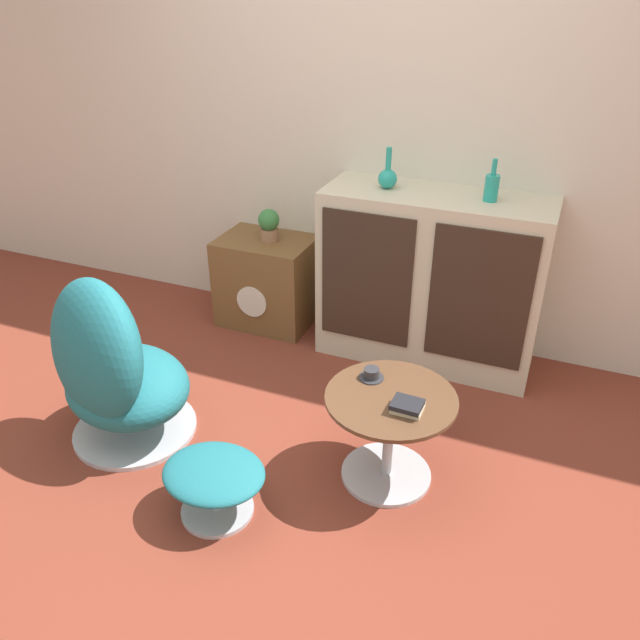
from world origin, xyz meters
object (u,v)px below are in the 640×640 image
(tv_console, at_px, (267,281))
(coffee_table, at_px, (389,428))
(vase_inner_left, at_px, (492,187))
(teacup, at_px, (371,374))
(book_stack, at_px, (407,406))
(egg_chair, at_px, (113,370))
(ottoman, at_px, (214,478))
(sideboard, at_px, (430,280))
(potted_plant, at_px, (269,224))
(vase_leftmost, at_px, (388,177))

(tv_console, distance_m, coffee_table, 1.55)
(coffee_table, relative_size, vase_inner_left, 2.63)
(teacup, xyz_separation_m, book_stack, (0.20, -0.16, 0.00))
(teacup, bearing_deg, egg_chair, -164.09)
(egg_chair, distance_m, ottoman, 0.73)
(tv_console, xyz_separation_m, teacup, (1.00, -0.98, 0.18))
(sideboard, relative_size, potted_plant, 6.19)
(tv_console, height_order, teacup, tv_console)
(coffee_table, height_order, vase_inner_left, vase_inner_left)
(teacup, distance_m, book_stack, 0.26)
(book_stack, bearing_deg, coffee_table, 142.25)
(sideboard, bearing_deg, vase_leftmost, 179.20)
(vase_leftmost, bearing_deg, coffee_table, -70.47)
(coffee_table, height_order, book_stack, book_stack)
(potted_plant, relative_size, teacup, 1.77)
(vase_inner_left, bearing_deg, teacup, -106.22)
(teacup, bearing_deg, coffee_table, -38.64)
(sideboard, xyz_separation_m, egg_chair, (-1.15, -1.28, -0.10))
(coffee_table, xyz_separation_m, teacup, (-0.12, 0.10, 0.18))
(ottoman, bearing_deg, vase_inner_left, 63.97)
(book_stack, bearing_deg, egg_chair, -173.14)
(sideboard, bearing_deg, coffee_table, -84.67)
(sideboard, xyz_separation_m, potted_plant, (-1.00, 0.02, 0.17))
(ottoman, relative_size, vase_inner_left, 2.04)
(sideboard, distance_m, book_stack, 1.13)
(coffee_table, bearing_deg, book_stack, -37.75)
(tv_console, xyz_separation_m, coffee_table, (1.12, -1.07, -0.01))
(coffee_table, relative_size, potted_plant, 2.87)
(egg_chair, height_order, coffee_table, egg_chair)
(vase_inner_left, bearing_deg, book_stack, -93.81)
(tv_console, relative_size, book_stack, 4.55)
(ottoman, xyz_separation_m, book_stack, (0.67, 0.41, 0.27))
(book_stack, bearing_deg, vase_inner_left, 86.19)
(tv_console, relative_size, vase_inner_left, 2.69)
(tv_console, distance_m, teacup, 1.41)
(sideboard, relative_size, egg_chair, 1.38)
(teacup, bearing_deg, vase_leftmost, 104.89)
(vase_inner_left, height_order, teacup, vase_inner_left)
(sideboard, distance_m, coffee_table, 1.08)
(coffee_table, bearing_deg, vase_inner_left, 81.36)
(tv_console, height_order, ottoman, tv_console)
(ottoman, bearing_deg, potted_plant, 108.19)
(vase_leftmost, distance_m, vase_inner_left, 0.54)
(vase_leftmost, bearing_deg, tv_console, 178.86)
(sideboard, xyz_separation_m, tv_console, (-1.02, 0.02, -0.21))
(egg_chair, height_order, vase_inner_left, vase_inner_left)
(ottoman, relative_size, teacup, 3.94)
(vase_leftmost, distance_m, potted_plant, 0.81)
(ottoman, distance_m, teacup, 0.78)
(ottoman, distance_m, book_stack, 0.83)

